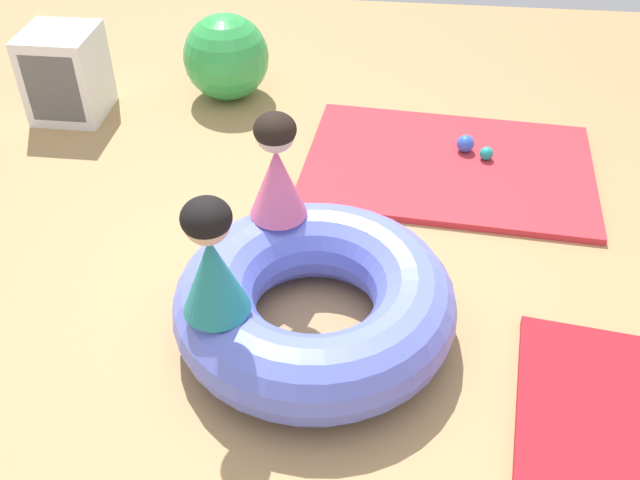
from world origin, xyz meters
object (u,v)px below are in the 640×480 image
Objects in this scene: inflatable_cushion at (315,302)px; child_in_teal at (211,259)px; child_in_pink at (277,168)px; play_ball_blue at (465,144)px; exercise_ball_large at (226,57)px; play_ball_teal at (486,153)px; storage_cube at (65,75)px.

child_in_teal is at bearing -143.91° from inflatable_cushion.
child_in_teal is (-0.14, -0.64, 0.00)m from child_in_pink.
child_in_pink is 1.57m from play_ball_blue.
play_ball_blue is (1.07, 1.79, -0.52)m from child_in_teal.
inflatable_cushion is 2.30m from exercise_ball_large.
child_in_pink reaches higher than play_ball_teal.
child_in_teal reaches higher than play_ball_blue.
play_ball_blue is at bearing 2.38° from child_in_pink.
child_in_teal is 5.02× the size of play_ball_blue.
exercise_ball_large is at bearing 21.16° from storage_cube.
child_in_pink is at bearing 118.98° from inflatable_cushion.
exercise_ball_large reaches higher than play_ball_teal.
play_ball_blue is (0.72, 1.53, -0.09)m from inflatable_cushion.
child_in_pink is at bearing -40.89° from storage_cube.
inflatable_cushion is at bearing 58.64° from child_in_teal.
child_in_pink is 1.59m from play_ball_teal.
exercise_ball_large is 1.01× the size of storage_cube.
storage_cube is (-2.52, 0.23, 0.19)m from play_ball_blue.
exercise_ball_large is at bearing 61.14° from child_in_pink.
inflatable_cushion reaches higher than play_ball_teal.
child_in_teal reaches higher than child_in_pink.
child_in_teal is 6.61× the size of play_ball_teal.
child_in_pink is 0.65m from child_in_teal.
play_ball_teal is at bearing 60.09° from inflatable_cushion.
storage_cube is (-1.81, 1.76, 0.10)m from inflatable_cushion.
inflatable_cushion is 2.35× the size of child_in_teal.
exercise_ball_large reaches higher than storage_cube.
play_ball_blue is (0.93, 1.15, -0.51)m from child_in_pink.
exercise_ball_large is (-0.63, 1.75, -0.32)m from child_in_pink.
play_ball_blue is at bearing 147.07° from play_ball_teal.
play_ball_teal is 1.82m from exercise_ball_large.
inflatable_cushion reaches higher than play_ball_blue.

